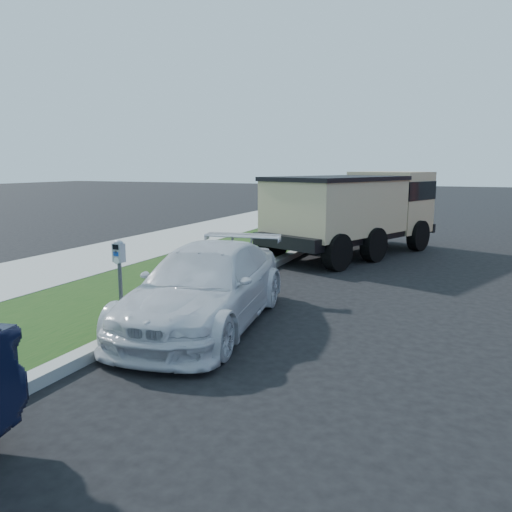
% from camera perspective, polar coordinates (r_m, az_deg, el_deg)
% --- Properties ---
extents(ground, '(120.00, 120.00, 0.00)m').
position_cam_1_polar(ground, '(7.14, 7.27, -10.06)').
color(ground, black).
rests_on(ground, ground).
extents(streetside, '(6.12, 50.00, 0.15)m').
position_cam_1_polar(streetside, '(11.47, -17.41, -2.30)').
color(streetside, gray).
rests_on(streetside, ground).
extents(parking_meter, '(0.19, 0.14, 1.28)m').
position_cam_1_polar(parking_meter, '(7.63, -15.36, -0.84)').
color(parking_meter, '#3F4247').
rests_on(parking_meter, ground).
extents(white_wagon, '(2.31, 4.47, 1.24)m').
position_cam_1_polar(white_wagon, '(7.83, -5.59, -3.45)').
color(white_wagon, silver).
rests_on(white_wagon, ground).
extents(dump_truck, '(4.11, 6.22, 2.30)m').
position_cam_1_polar(dump_truck, '(14.40, 11.48, 5.37)').
color(dump_truck, black).
rests_on(dump_truck, ground).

